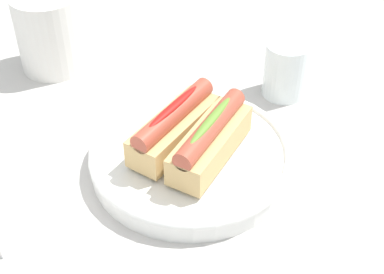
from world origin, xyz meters
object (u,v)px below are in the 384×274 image
(paper_towel_roll, at_px, (50,32))
(hotdog_back, at_px, (174,126))
(hotdog_front, at_px, (210,139))
(napkin_box, at_px, (2,177))
(serving_bowl, at_px, (192,157))
(water_glass, at_px, (285,72))

(paper_towel_roll, bearing_deg, hotdog_back, -106.20)
(hotdog_front, distance_m, napkin_box, 0.26)
(hotdog_front, bearing_deg, serving_bowl, 91.64)
(napkin_box, bearing_deg, hotdog_back, -38.69)
(hotdog_front, height_order, paper_towel_roll, paper_towel_roll)
(serving_bowl, height_order, hotdog_front, hotdog_front)
(water_glass, bearing_deg, napkin_box, 158.86)
(serving_bowl, bearing_deg, hotdog_front, -88.36)
(serving_bowl, bearing_deg, napkin_box, 146.30)
(hotdog_front, bearing_deg, napkin_box, 141.29)
(serving_bowl, distance_m, hotdog_front, 0.05)
(water_glass, bearing_deg, serving_bowl, 172.27)
(hotdog_back, distance_m, paper_towel_roll, 0.32)
(water_glass, xyz_separation_m, napkin_box, (-0.42, 0.16, 0.04))
(paper_towel_roll, bearing_deg, napkin_box, -145.32)
(hotdog_front, distance_m, hotdog_back, 0.05)
(hotdog_front, xyz_separation_m, water_glass, (0.22, -0.00, -0.02))
(serving_bowl, distance_m, water_glass, 0.23)
(serving_bowl, bearing_deg, water_glass, -7.73)
(water_glass, height_order, paper_towel_roll, paper_towel_roll)
(serving_bowl, relative_size, napkin_box, 1.83)
(hotdog_back, height_order, water_glass, hotdog_back)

